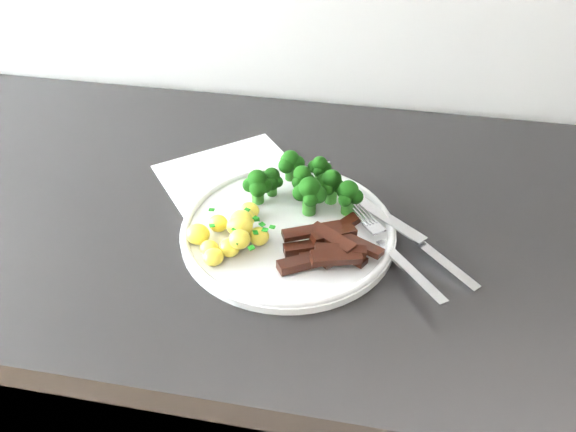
# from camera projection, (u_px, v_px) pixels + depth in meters

# --- Properties ---
(counter) EXTENTS (2.50, 0.63, 0.94)m
(counter) POSITION_uv_depth(u_px,v_px,m) (312.00, 407.00, 1.08)
(counter) COLOR black
(counter) RESTS_ON ground
(recipe_paper) EXTENTS (0.33, 0.34, 0.00)m
(recipe_paper) POSITION_uv_depth(u_px,v_px,m) (248.00, 196.00, 0.81)
(recipe_paper) COLOR white
(recipe_paper) RESTS_ON counter
(plate) EXTENTS (0.28, 0.28, 0.02)m
(plate) POSITION_uv_depth(u_px,v_px,m) (288.00, 229.00, 0.75)
(plate) COLOR silver
(plate) RESTS_ON counter
(broccoli) EXTENTS (0.16, 0.10, 0.06)m
(broccoli) POSITION_uv_depth(u_px,v_px,m) (303.00, 182.00, 0.77)
(broccoli) COLOR #27661B
(broccoli) RESTS_ON plate
(potatoes) EXTENTS (0.11, 0.12, 0.04)m
(potatoes) POSITION_uv_depth(u_px,v_px,m) (233.00, 232.00, 0.71)
(potatoes) COLOR yellow
(potatoes) RESTS_ON plate
(beef_strips) EXTENTS (0.13, 0.13, 0.03)m
(beef_strips) POSITION_uv_depth(u_px,v_px,m) (329.00, 246.00, 0.70)
(beef_strips) COLOR black
(beef_strips) RESTS_ON plate
(fork) EXTENTS (0.13, 0.17, 0.02)m
(fork) POSITION_uv_depth(u_px,v_px,m) (397.00, 255.00, 0.69)
(fork) COLOR #BBBABE
(fork) RESTS_ON plate
(knife) EXTENTS (0.16, 0.15, 0.02)m
(knife) POSITION_uv_depth(u_px,v_px,m) (429.00, 253.00, 0.71)
(knife) COLOR #BBBABE
(knife) RESTS_ON plate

